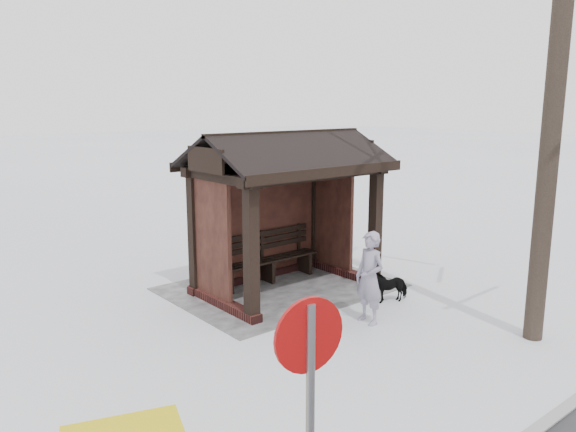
{
  "coord_description": "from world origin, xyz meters",
  "views": [
    {
      "loc": [
        6.67,
        8.09,
        3.6
      ],
      "look_at": [
        0.64,
        0.8,
        1.69
      ],
      "focal_mm": 35.0,
      "sensor_mm": 36.0,
      "label": 1
    }
  ],
  "objects_px": {
    "bus_shelter": "(282,179)",
    "dog": "(389,285)",
    "road_sign": "(309,378)",
    "pedestrian": "(370,278)"
  },
  "relations": [
    {
      "from": "road_sign",
      "to": "dog",
      "type": "bearing_deg",
      "value": -136.76
    },
    {
      "from": "pedestrian",
      "to": "road_sign",
      "type": "distance_m",
      "value": 5.27
    },
    {
      "from": "bus_shelter",
      "to": "dog",
      "type": "height_order",
      "value": "bus_shelter"
    },
    {
      "from": "bus_shelter",
      "to": "pedestrian",
      "type": "height_order",
      "value": "bus_shelter"
    },
    {
      "from": "bus_shelter",
      "to": "dog",
      "type": "bearing_deg",
      "value": 120.56
    },
    {
      "from": "pedestrian",
      "to": "bus_shelter",
      "type": "bearing_deg",
      "value": -176.9
    },
    {
      "from": "bus_shelter",
      "to": "pedestrian",
      "type": "bearing_deg",
      "value": 89.83
    },
    {
      "from": "bus_shelter",
      "to": "dog",
      "type": "relative_size",
      "value": 5.22
    },
    {
      "from": "bus_shelter",
      "to": "road_sign",
      "type": "bearing_deg",
      "value": 52.67
    },
    {
      "from": "bus_shelter",
      "to": "pedestrian",
      "type": "distance_m",
      "value": 2.69
    }
  ]
}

